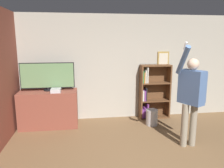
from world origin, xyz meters
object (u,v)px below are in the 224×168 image
(bookshelf, at_px, (152,92))
(person, at_px, (191,94))
(game_console, at_px, (56,90))
(television, at_px, (48,76))
(waste_bin, at_px, (152,117))

(bookshelf, xyz_separation_m, person, (0.20, -1.67, 0.36))
(bookshelf, distance_m, person, 1.72)
(game_console, bearing_deg, person, -25.94)
(television, relative_size, waste_bin, 3.18)
(game_console, relative_size, bookshelf, 0.17)
(waste_bin, bearing_deg, person, -72.26)
(person, bearing_deg, bookshelf, 159.23)
(game_console, distance_m, waste_bin, 2.39)
(bookshelf, bearing_deg, person, -83.03)
(game_console, height_order, waste_bin, game_console)
(bookshelf, bearing_deg, television, -176.16)
(television, height_order, game_console, television)
(game_console, bearing_deg, bookshelf, 9.09)
(bookshelf, bearing_deg, game_console, -170.91)
(television, distance_m, person, 3.21)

